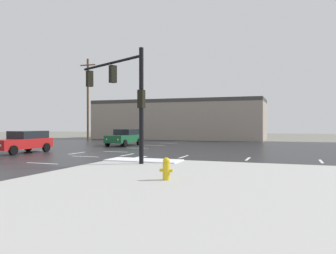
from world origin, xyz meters
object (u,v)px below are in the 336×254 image
object	(u,v)px
fire_hydrant	(166,169)
sedan_red	(23,141)
sedan_green	(124,137)
utility_pole_distant	(88,98)
traffic_signal_mast	(123,88)

from	to	relation	value
fire_hydrant	sedan_red	bearing A→B (deg)	149.28
sedan_green	sedan_red	size ratio (longest dim) A/B	0.98
sedan_red	utility_pole_distant	world-z (taller)	utility_pole_distant
traffic_signal_mast	utility_pole_distant	size ratio (longest dim) A/B	0.54
traffic_signal_mast	fire_hydrant	world-z (taller)	traffic_signal_mast
traffic_signal_mast	sedan_green	world-z (taller)	traffic_signal_mast
fire_hydrant	sedan_red	size ratio (longest dim) A/B	0.17
sedan_red	traffic_signal_mast	bearing A→B (deg)	73.85
traffic_signal_mast	sedan_red	world-z (taller)	traffic_signal_mast
sedan_green	sedan_red	xyz separation A→B (m)	(-3.04, -10.06, 0.00)
fire_hydrant	sedan_green	bearing A→B (deg)	120.94
traffic_signal_mast	sedan_green	bearing A→B (deg)	-35.27
sedan_red	utility_pole_distant	xyz separation A→B (m)	(-6.58, 18.50, 4.67)
fire_hydrant	traffic_signal_mast	bearing A→B (deg)	130.95
traffic_signal_mast	fire_hydrant	bearing A→B (deg)	158.99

